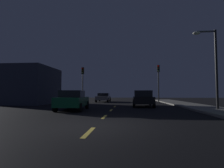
% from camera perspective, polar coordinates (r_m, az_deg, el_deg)
% --- Properties ---
extents(ground_plane, '(80.00, 80.00, 0.00)m').
position_cam_1_polar(ground_plane, '(14.00, -0.05, -8.30)').
color(ground_plane, black).
extents(sidewalk_curb_right, '(3.00, 40.00, 0.15)m').
position_cam_1_polar(sidewalk_curb_right, '(15.25, 29.52, -7.19)').
color(sidewalk_curb_right, gray).
rests_on(sidewalk_curb_right, ground_plane).
extents(lane_stripe_nearest, '(0.16, 1.60, 0.01)m').
position_cam_1_polar(lane_stripe_nearest, '(5.96, -7.60, -15.32)').
color(lane_stripe_nearest, '#EACC4C').
rests_on(lane_stripe_nearest, ground_plane).
extents(lane_stripe_second, '(0.16, 1.60, 0.01)m').
position_cam_1_polar(lane_stripe_second, '(9.65, -2.50, -10.63)').
color(lane_stripe_second, '#EACC4C').
rests_on(lane_stripe_second, ground_plane).
extents(lane_stripe_third, '(0.16, 1.60, 0.01)m').
position_cam_1_polar(lane_stripe_third, '(13.40, -0.29, -8.51)').
color(lane_stripe_third, '#EACC4C').
rests_on(lane_stripe_third, ground_plane).
extents(lane_stripe_fourth, '(0.16, 1.60, 0.01)m').
position_cam_1_polar(lane_stripe_fourth, '(17.17, 0.95, -7.32)').
color(lane_stripe_fourth, '#EACC4C').
rests_on(lane_stripe_fourth, ground_plane).
extents(traffic_signal_left, '(0.32, 0.38, 4.81)m').
position_cam_1_polar(traffic_signal_left, '(23.97, -9.55, 1.99)').
color(traffic_signal_left, '#4C4C51').
rests_on(traffic_signal_left, ground_plane).
extents(traffic_signal_right, '(0.32, 0.38, 4.97)m').
position_cam_1_polar(traffic_signal_right, '(23.52, 14.91, 2.40)').
color(traffic_signal_right, black).
rests_on(traffic_signal_right, ground_plane).
extents(car_stopped_ahead, '(2.07, 4.53, 1.56)m').
position_cam_1_polar(car_stopped_ahead, '(17.52, 10.01, -4.64)').
color(car_stopped_ahead, black).
rests_on(car_stopped_ahead, ground_plane).
extents(car_adjacent_lane, '(2.12, 4.13, 1.49)m').
position_cam_1_polar(car_adjacent_lane, '(13.70, -12.67, -5.14)').
color(car_adjacent_lane, '#0F4C2D').
rests_on(car_adjacent_lane, ground_plane).
extents(car_oncoming_far, '(1.92, 4.31, 1.32)m').
position_cam_1_polar(car_oncoming_far, '(26.58, -2.79, -4.33)').
color(car_oncoming_far, gray).
rests_on(car_oncoming_far, ground_plane).
extents(street_lamp_right, '(1.71, 0.36, 6.02)m').
position_cam_1_polar(street_lamp_right, '(15.03, 29.84, 6.58)').
color(street_lamp_right, black).
rests_on(street_lamp_right, ground_plane).
extents(storefront_left, '(5.49, 6.48, 4.47)m').
position_cam_1_polar(storefront_left, '(23.71, -25.25, -0.47)').
color(storefront_left, '#333847').
rests_on(storefront_left, ground_plane).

